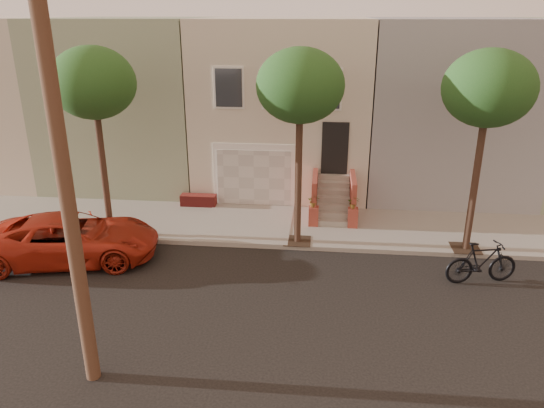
# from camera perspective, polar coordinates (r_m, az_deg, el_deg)

# --- Properties ---
(ground) EXTENTS (90.00, 90.00, 0.00)m
(ground) POSITION_cam_1_polar(r_m,az_deg,el_deg) (14.04, -2.26, -11.17)
(ground) COLOR black
(ground) RESTS_ON ground
(sidewalk) EXTENTS (40.00, 3.70, 0.15)m
(sidewalk) POSITION_cam_1_polar(r_m,az_deg,el_deg) (18.73, 0.01, -2.37)
(sidewalk) COLOR gray
(sidewalk) RESTS_ON ground
(house_row) EXTENTS (33.10, 11.70, 7.00)m
(house_row) POSITION_cam_1_polar(r_m,az_deg,el_deg) (23.36, 1.50, 11.38)
(house_row) COLOR beige
(house_row) RESTS_ON sidewalk
(tree_left) EXTENTS (2.70, 2.57, 6.30)m
(tree_left) POSITION_cam_1_polar(r_m,az_deg,el_deg) (17.43, -19.27, 12.47)
(tree_left) COLOR #2D2116
(tree_left) RESTS_ON sidewalk
(tree_mid) EXTENTS (2.70, 2.57, 6.30)m
(tree_mid) POSITION_cam_1_polar(r_m,az_deg,el_deg) (15.87, 3.15, 12.86)
(tree_mid) COLOR #2D2116
(tree_mid) RESTS_ON sidewalk
(tree_right) EXTENTS (2.70, 2.57, 6.30)m
(tree_right) POSITION_cam_1_polar(r_m,az_deg,el_deg) (16.54, 22.96, 11.62)
(tree_right) COLOR #2D2116
(tree_right) RESTS_ON sidewalk
(pickup_truck) EXTENTS (5.72, 3.47, 1.48)m
(pickup_truck) POSITION_cam_1_polar(r_m,az_deg,el_deg) (17.25, -21.46, -3.58)
(pickup_truck) COLOR #A92615
(pickup_truck) RESTS_ON ground
(motorcycle) EXTENTS (2.21, 1.04, 1.28)m
(motorcycle) POSITION_cam_1_polar(r_m,az_deg,el_deg) (15.98, 22.30, -6.04)
(motorcycle) COLOR black
(motorcycle) RESTS_ON ground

